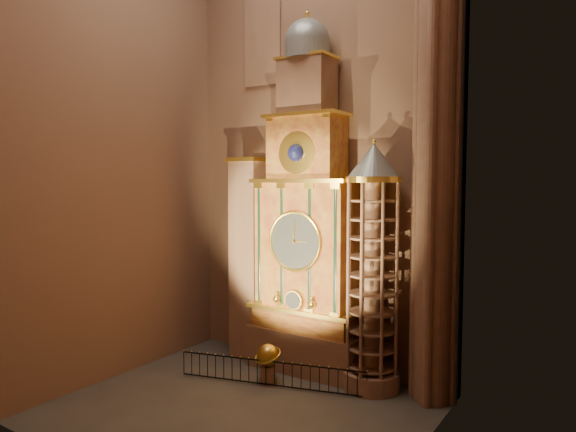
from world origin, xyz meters
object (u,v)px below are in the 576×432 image
Objects in this scene: celestial_globe at (268,360)px; iron_railing at (270,373)px; portrait_tower at (249,257)px; astronomical_clock at (306,231)px; stair_turret at (373,269)px.

celestial_globe is 0.64m from iron_railing.
iron_railing is (0.34, -0.28, -0.46)m from celestial_globe.
portrait_tower is 5.47m from celestial_globe.
astronomical_clock is at bearing -0.29° from portrait_tower.
celestial_globe is at bearing -153.59° from stair_turret.
astronomical_clock is at bearing 175.70° from stair_turret.
astronomical_clock reaches higher than stair_turret.
astronomical_clock reaches higher than portrait_tower.
astronomical_clock is 6.10m from celestial_globe.
iron_railing is at bearing -95.87° from astronomical_clock.
iron_railing is at bearing -148.35° from stair_turret.
stair_turret reaches higher than celestial_globe.
astronomical_clock reaches higher than celestial_globe.
stair_turret is at bearing 26.41° from celestial_globe.
celestial_globe is at bearing 140.01° from iron_railing.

